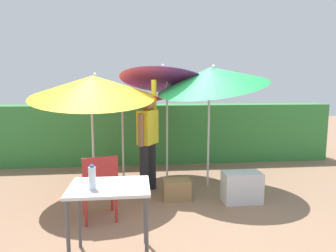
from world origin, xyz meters
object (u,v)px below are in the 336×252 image
chair_plastic (100,183)px  umbrella_yellow (165,74)px  umbrella_rainbow (93,87)px  umbrella_orange (211,77)px  person_vendor (148,137)px  folding_table (110,195)px  cooler_box (242,187)px  crate_cardboard (177,189)px  umbrella_navy (121,95)px  bottle_water (92,178)px

chair_plastic → umbrella_yellow: bearing=60.1°
umbrella_rainbow → umbrella_yellow: size_ratio=0.87×
umbrella_orange → person_vendor: size_ratio=1.27×
umbrella_yellow → folding_table: 3.09m
umbrella_rainbow → folding_table: 2.19m
umbrella_yellow → chair_plastic: size_ratio=2.75×
person_vendor → chair_plastic: bearing=-122.7°
umbrella_orange → folding_table: (-1.55, -2.08, -1.24)m
chair_plastic → cooler_box: size_ratio=1.54×
crate_cardboard → folding_table: 1.87m
folding_table → umbrella_navy: bearing=89.9°
person_vendor → bottle_water: person_vendor is taller
umbrella_rainbow → crate_cardboard: size_ratio=5.00×
cooler_box → crate_cardboard: 1.01m
chair_plastic → person_vendor: bearing=57.3°
crate_cardboard → umbrella_orange: bearing=38.3°
umbrella_yellow → person_vendor: 1.34m
umbrella_orange → cooler_box: size_ratio=4.15×
chair_plastic → folding_table: size_ratio=1.11×
umbrella_rainbow → person_vendor: bearing=5.5°
crate_cardboard → folding_table: folding_table is taller
umbrella_yellow → chair_plastic: bearing=-119.9°
umbrella_rainbow → bottle_water: bearing=-82.8°
umbrella_rainbow → umbrella_navy: (0.40, 0.58, -0.15)m
cooler_box → bottle_water: bottle_water is taller
folding_table → cooler_box: bearing=35.1°
person_vendor → folding_table: size_ratio=2.35×
umbrella_yellow → umbrella_rainbow: bearing=-145.8°
umbrella_orange → umbrella_navy: umbrella_orange is taller
umbrella_rainbow → folding_table: bearing=-78.0°
umbrella_yellow → chair_plastic: (-1.03, -1.79, -1.49)m
umbrella_rainbow → umbrella_orange: umbrella_orange is taller
umbrella_navy → cooler_box: (1.86, -1.12, -1.37)m
umbrella_yellow → crate_cardboard: umbrella_yellow is taller
umbrella_yellow → umbrella_orange: bearing=-38.9°
cooler_box → chair_plastic: bearing=-168.6°
umbrella_orange → bottle_water: size_ratio=9.97×
person_vendor → folding_table: 2.01m
cooler_box → folding_table: bearing=-144.9°
person_vendor → umbrella_rainbow: bearing=-174.5°
umbrella_rainbow → chair_plastic: bearing=-79.3°
chair_plastic → bottle_water: bottle_water is taller
person_vendor → bottle_water: size_ratio=7.83×
folding_table → person_vendor: bearing=76.8°
person_vendor → crate_cardboard: size_ratio=4.40×
chair_plastic → bottle_water: (0.06, -0.98, 0.38)m
folding_table → umbrella_yellow: bearing=73.1°
umbrella_navy → person_vendor: bearing=-47.5°
person_vendor → umbrella_yellow: bearing=64.2°
bottle_water → cooler_box: bearing=34.8°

